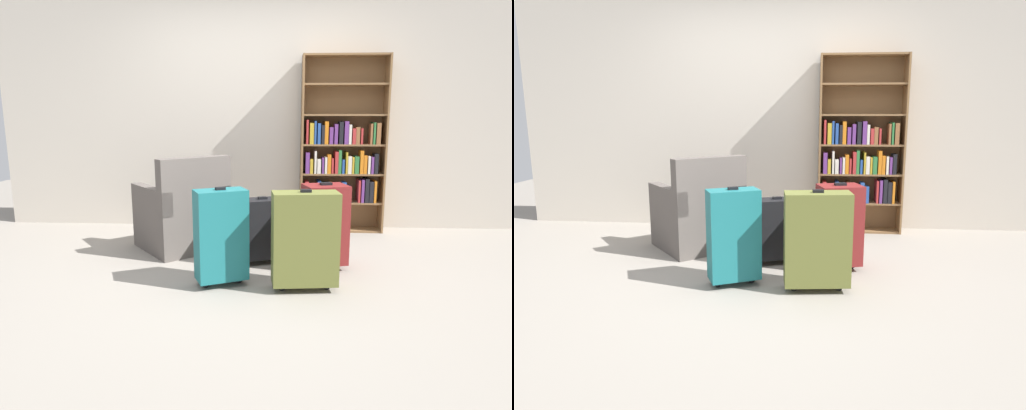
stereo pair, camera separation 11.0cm
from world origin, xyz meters
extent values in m
plane|color=gray|center=(0.00, 0.00, 0.00)|extent=(10.20, 10.20, 0.00)
cube|color=beige|center=(0.00, 1.79, 1.30)|extent=(5.83, 0.10, 2.60)
cube|color=brown|center=(0.49, 1.59, 0.94)|extent=(0.02, 0.26, 1.88)
cube|color=brown|center=(1.37, 1.59, 0.94)|extent=(0.02, 0.26, 1.88)
cube|color=brown|center=(0.93, 1.71, 0.94)|extent=(0.90, 0.02, 1.88)
cube|color=brown|center=(0.93, 1.59, 0.01)|extent=(0.86, 0.24, 0.02)
cube|color=brown|center=(0.93, 1.59, 0.32)|extent=(0.86, 0.24, 0.02)
cube|color=brown|center=(0.93, 1.59, 0.64)|extent=(0.86, 0.24, 0.02)
cube|color=brown|center=(0.93, 1.59, 0.95)|extent=(0.86, 0.24, 0.02)
cube|color=brown|center=(0.93, 1.59, 1.27)|extent=(0.86, 0.24, 0.02)
cube|color=brown|center=(0.93, 1.59, 1.58)|extent=(0.86, 0.24, 0.02)
cube|color=brown|center=(0.93, 1.59, 1.87)|extent=(0.86, 0.24, 0.02)
cube|color=#B22D2D|center=(0.55, 1.57, 0.45)|extent=(0.04, 0.20, 0.22)
cube|color=orange|center=(0.60, 1.56, 0.43)|extent=(0.04, 0.18, 0.18)
cube|color=#264C99|center=(0.64, 1.58, 0.42)|extent=(0.04, 0.22, 0.18)
cube|color=#264C99|center=(0.69, 1.58, 0.45)|extent=(0.04, 0.21, 0.23)
cube|color=#2D7238|center=(0.73, 1.56, 0.44)|extent=(0.04, 0.17, 0.21)
cube|color=#66337F|center=(0.77, 1.56, 0.43)|extent=(0.03, 0.17, 0.19)
cube|color=brown|center=(0.81, 1.58, 0.44)|extent=(0.04, 0.21, 0.22)
cube|color=#B22D2D|center=(0.86, 1.58, 0.41)|extent=(0.02, 0.21, 0.16)
cube|color=#66337F|center=(0.90, 1.56, 0.41)|extent=(0.04, 0.18, 0.16)
cube|color=#264C99|center=(0.95, 1.54, 0.44)|extent=(0.04, 0.15, 0.22)
cube|color=#264C99|center=(1.01, 1.55, 0.42)|extent=(0.04, 0.16, 0.18)
cube|color=#B22D2D|center=(1.11, 1.57, 0.45)|extent=(0.02, 0.20, 0.24)
cube|color=#66337F|center=(1.15, 1.55, 0.46)|extent=(0.03, 0.15, 0.25)
cube|color=black|center=(1.20, 1.58, 0.46)|extent=(0.04, 0.21, 0.26)
cube|color=black|center=(1.24, 1.57, 0.45)|extent=(0.04, 0.20, 0.23)
cube|color=orange|center=(1.28, 1.55, 0.45)|extent=(0.02, 0.15, 0.24)
cube|color=#66337F|center=(0.55, 1.56, 0.76)|extent=(0.04, 0.18, 0.22)
cube|color=gold|center=(0.60, 1.55, 0.72)|extent=(0.03, 0.15, 0.15)
cube|color=silver|center=(0.64, 1.57, 0.77)|extent=(0.02, 0.19, 0.24)
cube|color=silver|center=(0.68, 1.55, 0.72)|extent=(0.04, 0.15, 0.15)
cube|color=#66337F|center=(0.72, 1.55, 0.73)|extent=(0.02, 0.16, 0.17)
cube|color=silver|center=(0.75, 1.55, 0.74)|extent=(0.02, 0.15, 0.18)
cube|color=orange|center=(0.78, 1.55, 0.75)|extent=(0.04, 0.15, 0.20)
cube|color=#B22D2D|center=(0.82, 1.56, 0.73)|extent=(0.02, 0.17, 0.16)
cube|color=#B22D2D|center=(0.86, 1.57, 0.76)|extent=(0.03, 0.19, 0.23)
cube|color=#2D7238|center=(0.90, 1.55, 0.77)|extent=(0.03, 0.16, 0.25)
cube|color=#264C99|center=(0.93, 1.57, 0.72)|extent=(0.02, 0.19, 0.15)
cube|color=gold|center=(0.97, 1.58, 0.76)|extent=(0.02, 0.21, 0.23)
cube|color=silver|center=(1.00, 1.57, 0.74)|extent=(0.04, 0.19, 0.18)
cube|color=gold|center=(1.04, 1.56, 0.74)|extent=(0.02, 0.18, 0.18)
cube|color=#2D7238|center=(1.08, 1.55, 0.74)|extent=(0.04, 0.17, 0.18)
cube|color=orange|center=(1.13, 1.55, 0.77)|extent=(0.04, 0.15, 0.25)
cube|color=orange|center=(1.16, 1.55, 0.75)|extent=(0.03, 0.15, 0.20)
cube|color=silver|center=(1.20, 1.55, 0.74)|extent=(0.02, 0.15, 0.19)
cube|color=#66337F|center=(1.24, 1.54, 0.74)|extent=(0.03, 0.14, 0.18)
cube|color=black|center=(1.28, 1.55, 0.75)|extent=(0.04, 0.15, 0.21)
cube|color=#B22D2D|center=(0.54, 1.57, 1.09)|extent=(0.02, 0.19, 0.25)
cube|color=gold|center=(0.59, 1.58, 1.07)|extent=(0.04, 0.22, 0.22)
cube|color=#264C99|center=(0.63, 1.54, 1.08)|extent=(0.02, 0.14, 0.24)
cube|color=#264C99|center=(0.67, 1.58, 1.07)|extent=(0.03, 0.21, 0.22)
cube|color=black|center=(0.71, 1.55, 1.06)|extent=(0.03, 0.15, 0.20)
cube|color=orange|center=(0.74, 1.58, 1.08)|extent=(0.04, 0.21, 0.24)
cube|color=#66337F|center=(0.80, 1.55, 1.05)|extent=(0.04, 0.15, 0.18)
cube|color=#66337F|center=(0.85, 1.55, 1.07)|extent=(0.03, 0.16, 0.21)
cube|color=black|center=(0.90, 1.57, 1.08)|extent=(0.04, 0.19, 0.23)
cube|color=#66337F|center=(0.95, 1.55, 1.08)|extent=(0.04, 0.15, 0.24)
cube|color=silver|center=(0.99, 1.56, 1.06)|extent=(0.03, 0.17, 0.20)
cube|color=#B22D2D|center=(1.03, 1.54, 1.04)|extent=(0.03, 0.14, 0.16)
cube|color=brown|center=(1.07, 1.55, 1.05)|extent=(0.04, 0.15, 0.18)
cube|color=#B22D2D|center=(1.11, 1.56, 1.04)|extent=(0.02, 0.18, 0.17)
cube|color=brown|center=(1.21, 1.55, 1.07)|extent=(0.02, 0.16, 0.21)
cube|color=#2D7238|center=(1.24, 1.58, 1.07)|extent=(0.02, 0.22, 0.23)
cube|color=brown|center=(1.29, 1.57, 1.07)|extent=(0.04, 0.19, 0.22)
cube|color=#59514C|center=(-0.69, 0.85, 0.20)|extent=(0.99, 0.99, 0.40)
cube|color=gray|center=(-0.69, 0.85, 0.44)|extent=(0.76, 0.77, 0.08)
cube|color=#59514C|center=(-0.50, 0.63, 0.65)|extent=(0.62, 0.54, 0.50)
cube|color=#59514C|center=(-0.46, 1.04, 0.51)|extent=(0.52, 0.60, 0.22)
cube|color=#59514C|center=(-0.92, 0.66, 0.51)|extent=(0.52, 0.60, 0.22)
cylinder|color=#1E7F4C|center=(-0.19, 0.78, 0.05)|extent=(0.08, 0.08, 0.10)
torus|color=#1E7F4C|center=(-0.13, 0.78, 0.05)|extent=(0.06, 0.01, 0.06)
cube|color=black|center=(0.11, 0.45, 0.31)|extent=(0.50, 0.36, 0.51)
cube|color=black|center=(0.11, 0.45, 0.57)|extent=(0.09, 0.07, 0.02)
cylinder|color=black|center=(-0.04, 0.39, 0.03)|extent=(0.06, 0.06, 0.05)
cylinder|color=black|center=(0.26, 0.50, 0.03)|extent=(0.06, 0.06, 0.05)
cube|color=brown|center=(0.45, -0.16, 0.39)|extent=(0.50, 0.26, 0.68)
cube|color=black|center=(0.45, -0.16, 0.74)|extent=(0.08, 0.05, 0.02)
cylinder|color=black|center=(0.28, -0.18, 0.03)|extent=(0.06, 0.06, 0.05)
cylinder|color=black|center=(0.61, -0.14, 0.03)|extent=(0.06, 0.06, 0.05)
cube|color=maroon|center=(0.64, 0.32, 0.38)|extent=(0.40, 0.34, 0.66)
cube|color=black|center=(0.64, 0.32, 0.72)|extent=(0.10, 0.07, 0.02)
cylinder|color=black|center=(0.52, 0.29, 0.03)|extent=(0.06, 0.06, 0.05)
cylinder|color=black|center=(0.75, 0.35, 0.03)|extent=(0.06, 0.06, 0.05)
cube|color=#19666B|center=(-0.17, -0.10, 0.39)|extent=(0.43, 0.34, 0.68)
cube|color=black|center=(-0.17, -0.10, 0.74)|extent=(0.08, 0.07, 0.02)
cylinder|color=black|center=(-0.29, -0.16, 0.03)|extent=(0.07, 0.07, 0.05)
cylinder|color=black|center=(-0.05, -0.05, 0.03)|extent=(0.07, 0.07, 0.05)
camera|label=1|loc=(0.27, -3.29, 1.28)|focal=31.31mm
camera|label=2|loc=(0.38, -3.29, 1.28)|focal=31.31mm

